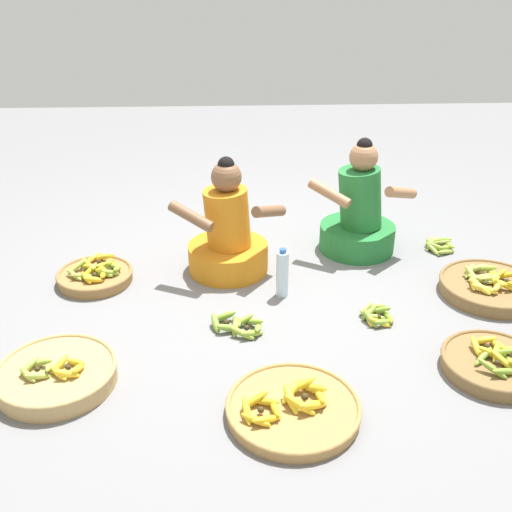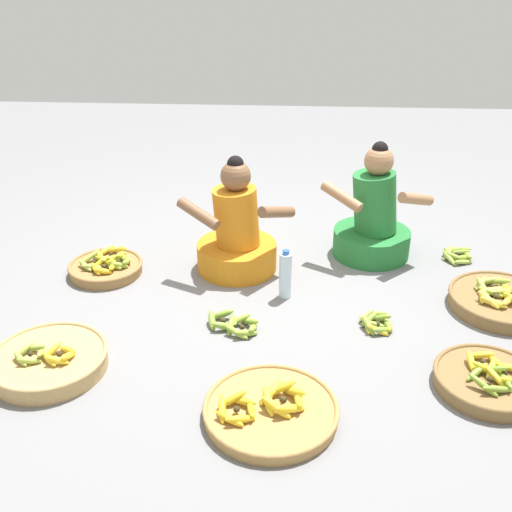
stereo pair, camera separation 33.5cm
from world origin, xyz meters
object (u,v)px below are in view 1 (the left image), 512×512
banana_basket_mid_right (490,286)px  loose_bananas_back_right (377,315)px  banana_basket_mid_left (95,275)px  loose_bananas_back_left (238,325)px  banana_basket_front_center (56,374)px  banana_basket_near_bicycle (293,408)px  loose_bananas_front_right (439,245)px  vendor_woman_behind (359,216)px  vendor_woman_front (228,236)px  water_bottle (282,274)px  banana_basket_front_left (494,363)px

banana_basket_mid_right → loose_bananas_back_right: 0.79m
banana_basket_mid_left → loose_bananas_back_left: banana_basket_mid_left is taller
banana_basket_front_center → banana_basket_near_bicycle: bearing=-13.5°
loose_bananas_front_right → vendor_woman_behind: bearing=177.7°
banana_basket_mid_left → banana_basket_front_center: banana_basket_front_center is taller
vendor_woman_front → loose_bananas_back_right: bearing=-37.1°
vendor_woman_behind → loose_bananas_back_left: bearing=-131.2°
banana_basket_mid_right → loose_bananas_back_left: banana_basket_mid_right is taller
banana_basket_near_bicycle → water_bottle: bearing=87.8°
loose_bananas_front_right → banana_basket_mid_left: bearing=-171.2°
banana_basket_front_center → loose_bananas_back_right: bearing=16.3°
banana_basket_mid_right → banana_basket_front_left: bearing=-110.5°
loose_bananas_back_left → loose_bananas_front_right: 1.72m
banana_basket_near_bicycle → banana_basket_mid_right: size_ratio=1.00×
loose_bananas_back_left → loose_bananas_front_right: bearing=33.5°
vendor_woman_front → loose_bananas_back_right: 1.08m
loose_bananas_back_right → loose_bananas_front_right: loose_bananas_back_right is taller
loose_bananas_back_right → water_bottle: (-0.52, 0.30, 0.12)m
loose_bananas_back_right → loose_bananas_front_right: 1.09m
banana_basket_mid_left → banana_basket_front_center: (0.01, -1.01, 0.01)m
loose_bananas_front_right → loose_bananas_back_left: bearing=-146.5°
loose_bananas_back_left → water_bottle: water_bottle is taller
banana_basket_mid_right → banana_basket_mid_left: bearing=173.8°
banana_basket_mid_left → loose_bananas_front_right: (2.33, 0.36, -0.02)m
vendor_woman_front → water_bottle: (0.32, -0.34, -0.10)m
banana_basket_near_bicycle → loose_bananas_front_right: size_ratio=2.45×
vendor_woman_behind → loose_bananas_back_left: size_ratio=2.55×
banana_basket_mid_left → vendor_woman_front: bearing=8.1°
banana_basket_mid_left → water_bottle: bearing=-10.7°
loose_bananas_front_right → water_bottle: (-1.16, -0.58, 0.12)m
banana_basket_near_bicycle → banana_basket_mid_right: banana_basket_mid_right is taller
banana_basket_front_center → banana_basket_near_bicycle: 1.15m
banana_basket_mid_right → banana_basket_near_bicycle: bearing=-142.3°
banana_basket_front_center → water_bottle: size_ratio=1.86×
banana_basket_mid_right → water_bottle: (-1.27, 0.04, 0.10)m
banana_basket_front_left → loose_bananas_front_right: banana_basket_front_left is taller
banana_basket_front_left → water_bottle: size_ratio=1.67×
banana_basket_front_left → vendor_woman_behind: bearing=106.6°
vendor_woman_front → banana_basket_mid_left: vendor_woman_front is taller
vendor_woman_front → banana_basket_mid_left: size_ratio=1.61×
banana_basket_mid_left → loose_bananas_front_right: size_ratio=1.90×
loose_bananas_back_left → water_bottle: (0.28, 0.37, 0.12)m
vendor_woman_front → loose_bananas_back_left: (0.05, -0.71, -0.21)m
banana_basket_near_bicycle → banana_basket_front_left: (1.03, 0.27, 0.01)m
vendor_woman_front → banana_basket_front_left: bearing=-40.6°
banana_basket_mid_right → loose_bananas_back_left: (-1.55, -0.32, -0.02)m
banana_basket_mid_left → loose_bananas_back_right: 1.76m
vendor_woman_behind → banana_basket_mid_left: 1.80m
water_bottle → loose_bananas_back_right: bearing=-29.9°
vendor_woman_front → loose_bananas_front_right: 1.52m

